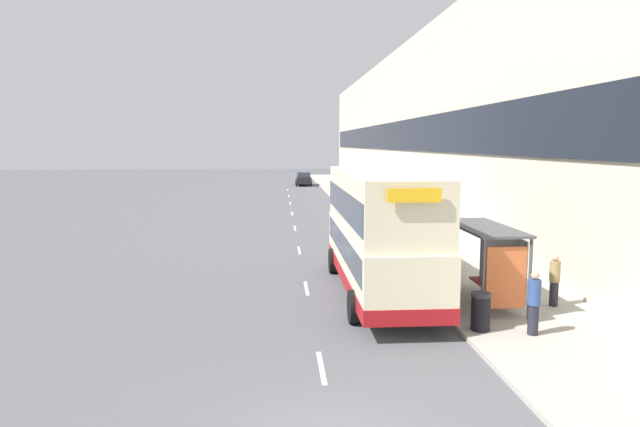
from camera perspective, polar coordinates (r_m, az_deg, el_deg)
name	(u,v)px	position (r m, az deg, el deg)	size (l,w,h in m)	color
pavement	(367,205)	(48.46, 4.77, 0.84)	(5.00, 93.00, 0.14)	#A39E93
terrace_facade	(415,128)	(48.98, 9.52, 8.45)	(3.10, 93.00, 13.15)	beige
lane_mark_0	(321,367)	(13.95, 0.15, -15.13)	(0.12, 2.00, 0.01)	silver
lane_mark_1	(306,288)	(21.01, -1.37, -7.48)	(0.12, 2.00, 0.01)	silver
lane_mark_2	(299,250)	(28.27, -2.09, -3.71)	(0.12, 2.00, 0.01)	silver
lane_mark_3	(295,228)	(35.60, -2.52, -1.48)	(0.12, 2.00, 0.01)	silver
lane_mark_4	(292,214)	(42.97, -2.80, -0.02)	(0.12, 2.00, 0.01)	silver
lane_mark_5	(290,203)	(50.36, -2.99, 1.02)	(0.12, 2.00, 0.01)	silver
lane_mark_6	(289,196)	(57.76, -3.14, 1.79)	(0.12, 2.00, 0.01)	silver
lane_mark_7	(288,190)	(65.17, -3.25, 2.38)	(0.12, 2.00, 0.01)	silver
bus_shelter	(492,251)	(18.95, 16.81, -3.58)	(1.60, 4.20, 2.48)	#4C4C51
double_decker_bus_near	(379,230)	(19.84, 5.91, -1.66)	(2.85, 10.19, 4.30)	beige
car_0	(304,179)	(71.75, -1.65, 3.49)	(1.99, 4.32, 1.70)	black
pedestrian_at_shelter	(554,280)	(19.57, 22.40, -6.15)	(0.33, 0.33, 1.66)	#23232D
pedestrian_1	(534,303)	(16.48, 20.60, -8.33)	(0.34, 0.34, 1.74)	#23232D
litter_bin	(481,311)	(16.53, 15.77, -9.39)	(0.55, 0.55, 1.05)	black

